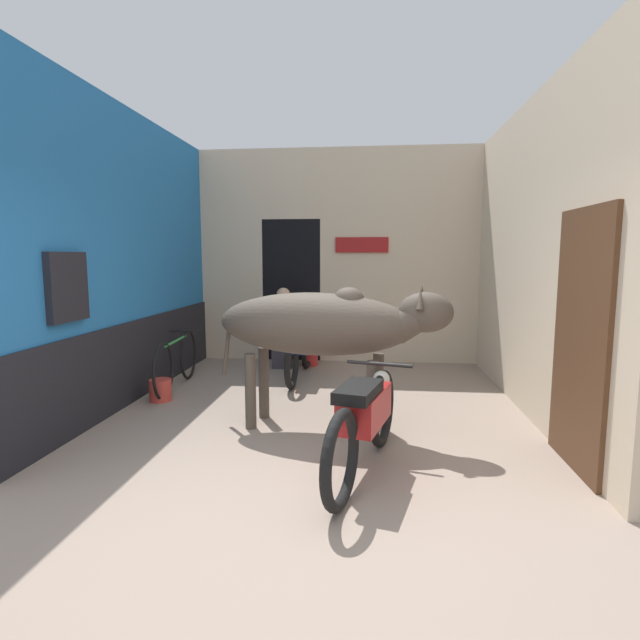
# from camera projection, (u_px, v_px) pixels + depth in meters

# --- Properties ---
(ground_plane) EXTENTS (30.00, 30.00, 0.00)m
(ground_plane) POSITION_uv_depth(u_px,v_px,m) (287.00, 504.00, 3.48)
(ground_plane) COLOR gray
(wall_left_shopfront) EXTENTS (0.25, 4.83, 3.42)m
(wall_left_shopfront) POSITION_uv_depth(u_px,v_px,m) (125.00, 262.00, 5.88)
(wall_left_shopfront) COLOR #236BAD
(wall_left_shopfront) RESTS_ON ground_plane
(wall_back_with_doorway) EXTENTS (4.49, 0.93, 3.42)m
(wall_back_with_doorway) POSITION_uv_depth(u_px,v_px,m) (322.00, 269.00, 8.33)
(wall_back_with_doorway) COLOR beige
(wall_back_with_doorway) RESTS_ON ground_plane
(wall_right_with_door) EXTENTS (0.22, 4.83, 3.42)m
(wall_right_with_door) POSITION_uv_depth(u_px,v_px,m) (537.00, 259.00, 5.35)
(wall_right_with_door) COLOR beige
(wall_right_with_door) RESTS_ON ground_plane
(cow) EXTENTS (2.36, 0.96, 1.46)m
(cow) POSITION_uv_depth(u_px,v_px,m) (324.00, 325.00, 4.87)
(cow) COLOR #4C4238
(cow) RESTS_ON ground_plane
(motorcycle_near) EXTENTS (0.68, 1.88, 0.80)m
(motorcycle_near) POSITION_uv_depth(u_px,v_px,m) (364.00, 417.00, 3.93)
(motorcycle_near) COLOR black
(motorcycle_near) RESTS_ON ground_plane
(motorcycle_far) EXTENTS (0.58, 1.92, 0.80)m
(motorcycle_far) POSITION_uv_depth(u_px,v_px,m) (300.00, 346.00, 7.04)
(motorcycle_far) COLOR black
(motorcycle_far) RESTS_ON ground_plane
(bicycle) EXTENTS (0.44, 1.73, 0.71)m
(bicycle) POSITION_uv_depth(u_px,v_px,m) (177.00, 361.00, 6.49)
(bicycle) COLOR black
(bicycle) RESTS_ON ground_plane
(shopkeeper_seated) EXTENTS (0.43, 0.34, 1.23)m
(shopkeeper_seated) POSITION_uv_depth(u_px,v_px,m) (283.00, 326.00, 7.73)
(shopkeeper_seated) COLOR #3D3842
(shopkeeper_seated) RESTS_ON ground_plane
(plastic_stool) EXTENTS (0.36, 0.36, 0.39)m
(plastic_stool) POSITION_uv_depth(u_px,v_px,m) (310.00, 352.00, 7.87)
(plastic_stool) COLOR red
(plastic_stool) RESTS_ON ground_plane
(bucket) EXTENTS (0.26, 0.26, 0.26)m
(bucket) POSITION_uv_depth(u_px,v_px,m) (160.00, 390.00, 5.95)
(bucket) COLOR #C63D33
(bucket) RESTS_ON ground_plane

